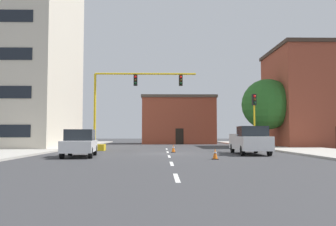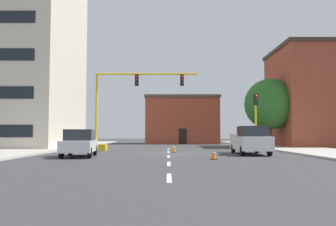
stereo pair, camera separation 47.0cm
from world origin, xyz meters
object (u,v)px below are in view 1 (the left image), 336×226
(traffic_light_pole_right, at_px, (254,109))
(tree_right_mid, at_px, (267,104))
(pickup_truck_white, at_px, (250,141))
(sedan_white_near_left, at_px, (80,143))
(traffic_signal_gantry, at_px, (109,124))
(traffic_cone_roadside_a, at_px, (173,148))
(traffic_cone_roadside_b, at_px, (215,154))

(traffic_light_pole_right, distance_m, tree_right_mid, 9.21)
(pickup_truck_white, bearing_deg, sedan_white_near_left, -167.36)
(traffic_signal_gantry, height_order, sedan_white_near_left, traffic_signal_gantry)
(traffic_light_pole_right, relative_size, traffic_cone_roadside_a, 7.59)
(traffic_signal_gantry, xyz_separation_m, traffic_cone_roadside_b, (7.63, -10.60, -1.98))
(tree_right_mid, bearing_deg, traffic_signal_gantry, -156.84)
(traffic_signal_gantry, relative_size, traffic_cone_roadside_b, 15.83)
(pickup_truck_white, height_order, traffic_cone_roadside_b, pickup_truck_white)
(traffic_light_pole_right, bearing_deg, traffic_cone_roadside_b, -117.46)
(traffic_signal_gantry, bearing_deg, tree_right_mid, 23.16)
(traffic_signal_gantry, distance_m, traffic_cone_roadside_a, 6.62)
(tree_right_mid, relative_size, pickup_truck_white, 1.35)
(tree_right_mid, bearing_deg, traffic_cone_roadside_a, -136.47)
(traffic_signal_gantry, height_order, traffic_cone_roadside_a, traffic_signal_gantry)
(traffic_light_pole_right, height_order, pickup_truck_white, traffic_light_pole_right)
(traffic_light_pole_right, bearing_deg, traffic_signal_gantry, 172.84)
(traffic_signal_gantry, bearing_deg, sedan_white_near_left, -94.44)
(pickup_truck_white, bearing_deg, traffic_cone_roadside_b, -123.38)
(traffic_signal_gantry, height_order, traffic_light_pole_right, traffic_signal_gantry)
(traffic_cone_roadside_a, height_order, traffic_cone_roadside_b, traffic_cone_roadside_a)
(pickup_truck_white, xyz_separation_m, sedan_white_near_left, (-11.52, -2.58, -0.09))
(traffic_light_pole_right, height_order, sedan_white_near_left, traffic_light_pole_right)
(sedan_white_near_left, bearing_deg, traffic_light_pole_right, 27.35)
(sedan_white_near_left, bearing_deg, tree_right_mid, 42.25)
(traffic_signal_gantry, distance_m, tree_right_mid, 17.54)
(tree_right_mid, bearing_deg, traffic_light_pole_right, -113.50)
(traffic_signal_gantry, xyz_separation_m, traffic_cone_roadside_a, (5.49, -3.13, -1.98))
(traffic_cone_roadside_a, distance_m, traffic_cone_roadside_b, 7.78)
(tree_right_mid, height_order, pickup_truck_white, tree_right_mid)
(tree_right_mid, xyz_separation_m, traffic_cone_roadside_a, (-10.49, -9.96, -4.33))
(sedan_white_near_left, distance_m, traffic_cone_roadside_a, 8.02)
(traffic_light_pole_right, height_order, traffic_cone_roadside_a, traffic_light_pole_right)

